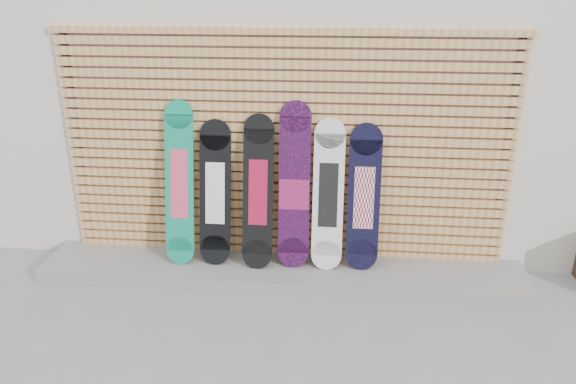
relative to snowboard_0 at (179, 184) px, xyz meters
name	(u,v)px	position (x,y,z in m)	size (l,w,h in m)	color
ground	(291,317)	(1.12, -0.77, -0.89)	(80.00, 80.00, 0.00)	gray
building	(354,50)	(1.62, 2.73, 0.91)	(12.00, 5.00, 3.60)	beige
concrete_step	(282,271)	(0.97, -0.09, -0.83)	(4.60, 0.70, 0.12)	gray
slat_wall	(284,148)	(0.97, 0.20, 0.32)	(4.26, 0.08, 2.29)	tan
snowboard_0	(179,184)	(0.00, 0.00, 0.00)	(0.27, 0.35, 1.54)	#0E8968
snowboard_1	(215,193)	(0.34, 0.01, -0.09)	(0.30, 0.32, 1.36)	black
snowboard_2	(258,192)	(0.75, -0.01, -0.06)	(0.28, 0.36, 1.43)	black
snowboard_3	(294,187)	(1.08, 0.02, 0.00)	(0.29, 0.30, 1.55)	black
snowboard_4	(328,195)	(1.40, 0.01, -0.07)	(0.29, 0.32, 1.40)	silver
snowboard_5	(364,198)	(1.73, 0.03, -0.09)	(0.30, 0.29, 1.36)	black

